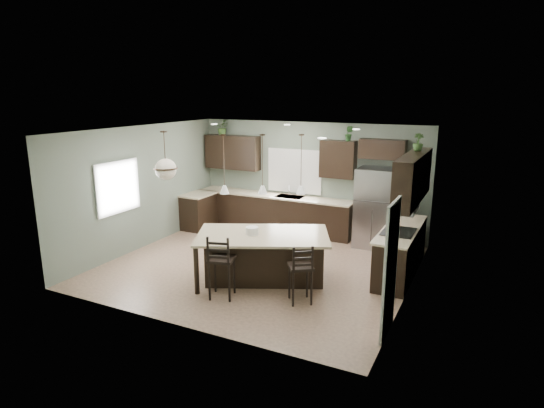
{
  "coord_description": "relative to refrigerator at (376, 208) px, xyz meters",
  "views": [
    {
      "loc": [
        4.15,
        -7.85,
        3.52
      ],
      "look_at": [
        0.1,
        0.4,
        1.25
      ],
      "focal_mm": 30.0,
      "sensor_mm": 36.0,
      "label": 1
    }
  ],
  "objects": [
    {
      "name": "wall_oven_front",
      "position": [
        0.54,
        -1.69,
        -0.48
      ],
      "size": [
        0.01,
        0.72,
        0.6
      ],
      "primitive_type": "cube",
      "color": "gray",
      "rests_on": "right_lower_cabs"
    },
    {
      "name": "room_shell",
      "position": [
        -1.85,
        -2.29,
        0.77
      ],
      "size": [
        6.0,
        6.0,
        6.0
      ],
      "color": "slate",
      "rests_on": "ground"
    },
    {
      "name": "pendant_right",
      "position": [
        -0.81,
        -2.61,
        1.32
      ],
      "size": [
        0.17,
        0.17,
        1.1
      ],
      "primitive_type": null,
      "color": "white",
      "rests_on": "room_shell"
    },
    {
      "name": "bar_stool_left",
      "position": [
        -1.75,
        -3.88,
        -0.34
      ],
      "size": [
        0.54,
        0.54,
        1.17
      ],
      "primitive_type": "cube",
      "rotation": [
        0.0,
        0.0,
        0.29
      ],
      "color": "black",
      "rests_on": "ground"
    },
    {
      "name": "back_upper_right",
      "position": [
        -1.05,
        0.29,
        1.02
      ],
      "size": [
        0.85,
        0.34,
        0.9
      ],
      "primitive_type": "cube",
      "color": "black",
      "rests_on": "room_shell"
    },
    {
      "name": "pendant_left",
      "position": [
        -2.08,
        -3.2,
        1.32
      ],
      "size": [
        0.17,
        0.17,
        1.1
      ],
      "primitive_type": null,
      "color": "white",
      "rests_on": "room_shell"
    },
    {
      "name": "sink_inset",
      "position": [
        -2.25,
        0.14,
        0.01
      ],
      "size": [
        0.7,
        0.45,
        0.01
      ],
      "primitive_type": "cube",
      "color": "gray",
      "rests_on": "back_countertop"
    },
    {
      "name": "faucet",
      "position": [
        -2.25,
        0.11,
        0.16
      ],
      "size": [
        0.02,
        0.02,
        0.28
      ],
      "primitive_type": "cylinder",
      "color": "silver",
      "rests_on": "back_countertop"
    },
    {
      "name": "plant_back_left",
      "position": [
        -4.27,
        0.26,
        1.68
      ],
      "size": [
        0.4,
        0.36,
        0.41
      ],
      "primitive_type": "imported",
      "rotation": [
        0.0,
        0.0,
        0.12
      ],
      "color": "#375B27",
      "rests_on": "back_upper_left"
    },
    {
      "name": "plant_back_right",
      "position": [
        -0.79,
        0.26,
        1.65
      ],
      "size": [
        0.22,
        0.19,
        0.36
      ],
      "primitive_type": "imported",
      "rotation": [
        0.0,
        0.0,
        -0.18
      ],
      "color": "#234920",
      "rests_on": "back_upper_right"
    },
    {
      "name": "pantry_door",
      "position": [
        1.12,
        -3.84,
        0.09
      ],
      "size": [
        0.04,
        0.82,
        2.04
      ],
      "primitive_type": "cube",
      "color": "white",
      "rests_on": "ground"
    },
    {
      "name": "right_countertop",
      "position": [
        0.83,
        -1.41,
        -0.01
      ],
      "size": [
        0.66,
        2.35,
        0.04
      ],
      "primitive_type": "cube",
      "color": "beige",
      "rests_on": "right_lower_cabs"
    },
    {
      "name": "serving_dish",
      "position": [
        -1.62,
        -2.99,
        0.07
      ],
      "size": [
        0.24,
        0.24,
        0.14
      ],
      "primitive_type": "cylinder",
      "color": "white",
      "rests_on": "kitchen_island"
    },
    {
      "name": "back_lower_cabs",
      "position": [
        -2.7,
        0.16,
        -0.48
      ],
      "size": [
        4.2,
        0.6,
        0.9
      ],
      "primitive_type": "cube",
      "color": "black",
      "rests_on": "ground"
    },
    {
      "name": "left_return_countertop",
      "position": [
        -4.53,
        -0.59,
        -0.01
      ],
      "size": [
        0.66,
        0.96,
        0.04
      ],
      "primitive_type": "cube",
      "color": "beige",
      "rests_on": "left_return_cabs"
    },
    {
      "name": "window_back",
      "position": [
        -2.25,
        0.45,
        0.62
      ],
      "size": [
        1.35,
        0.02,
        1.0
      ],
      "primitive_type": "cube",
      "color": "white",
      "rests_on": "room_shell"
    },
    {
      "name": "refrigerator",
      "position": [
        0.0,
        0.0,
        0.0
      ],
      "size": [
        0.9,
        0.74,
        1.85
      ],
      "primitive_type": "cube",
      "color": "#9A9BA3",
      "rests_on": "ground"
    },
    {
      "name": "chandelier",
      "position": [
        -3.44,
        -3.16,
        1.39
      ],
      "size": [
        0.46,
        0.46,
        0.96
      ],
      "primitive_type": null,
      "color": "beige",
      "rests_on": "room_shell"
    },
    {
      "name": "fridge_header",
      "position": [
        -0.0,
        0.29,
        1.32
      ],
      "size": [
        1.05,
        0.34,
        0.45
      ],
      "primitive_type": "cube",
      "color": "black",
      "rests_on": "room_shell"
    },
    {
      "name": "bar_stool_right",
      "position": [
        -0.44,
        -3.46,
        -0.39
      ],
      "size": [
        0.55,
        0.55,
        1.07
      ],
      "primitive_type": "cube",
      "rotation": [
        0.0,
        0.0,
        0.61
      ],
      "color": "black",
      "rests_on": "ground"
    },
    {
      "name": "left_return_cabs",
      "position": [
        -4.55,
        -0.59,
        -0.48
      ],
      "size": [
        0.6,
        0.9,
        0.9
      ],
      "primitive_type": "cube",
      "color": "black",
      "rests_on": "ground"
    },
    {
      "name": "kitchen_island",
      "position": [
        -1.44,
        -2.91,
        -0.46
      ],
      "size": [
        2.81,
        2.29,
        0.92
      ],
      "primitive_type": "cube",
      "rotation": [
        0.0,
        0.0,
        0.43
      ],
      "color": "black",
      "rests_on": "ground"
    },
    {
      "name": "cooktop",
      "position": [
        0.83,
        -1.69,
        0.02
      ],
      "size": [
        0.58,
        0.75,
        0.02
      ],
      "primitive_type": "cube",
      "color": "black",
      "rests_on": "right_countertop"
    },
    {
      "name": "right_lower_cabs",
      "position": [
        0.85,
        -1.41,
        -0.48
      ],
      "size": [
        0.6,
        2.35,
        0.9
      ],
      "primitive_type": "cube",
      "color": "black",
      "rests_on": "ground"
    },
    {
      "name": "back_countertop",
      "position": [
        -2.7,
        0.14,
        -0.01
      ],
      "size": [
        4.2,
        0.66,
        0.04
      ],
      "primitive_type": "cube",
      "color": "beige",
      "rests_on": "back_lower_cabs"
    },
    {
      "name": "ground",
      "position": [
        -1.85,
        -2.29,
        -0.93
      ],
      "size": [
        6.0,
        6.0,
        0.0
      ],
      "primitive_type": "plane",
      "color": "#9E8466",
      "rests_on": "ground"
    },
    {
      "name": "window_left",
      "position": [
        -4.84,
        -3.09,
        0.62
      ],
      "size": [
        0.02,
        1.1,
        1.0
      ],
      "primitive_type": "cube",
      "color": "white",
      "rests_on": "room_shell"
    },
    {
      "name": "pendant_center",
      "position": [
        -1.44,
        -2.91,
        1.32
      ],
      "size": [
        0.17,
        0.17,
        1.1
      ],
      "primitive_type": null,
      "color": "silver",
      "rests_on": "room_shell"
    },
    {
      "name": "plant_right_wall",
      "position": [
        0.95,
        -0.92,
        1.65
      ],
      "size": [
        0.25,
        0.25,
        0.34
      ],
      "primitive_type": "imported",
      "rotation": [
        0.0,
        0.0,
        0.4
      ],
      "color": "#355927",
      "rests_on": "right_upper_cabs"
    },
    {
      "name": "back_upper_left",
      "position": [
        -4.0,
        0.29,
        1.02
      ],
      "size": [
        1.55,
        0.34,
        0.9
      ],
      "primitive_type": "cube",
      "color": "black",
      "rests_on": "room_shell"
    },
    {
      "name": "right_upper_cabs",
      "position": [
        0.98,
        -1.41,
        1.02
      ],
      "size": [
        0.34,
        2.35,
        0.9
      ],
      "primitive_type": "cube",
      "color": "black",
      "rests_on": "room_shell"
    },
    {
      "name": "microwave",
      "position": [
        0.93,
        -1.69,
        0.62
      ],
      "size": [
        0.4,
        0.75,
        0.4
      ],
      "primitive_type": "cube",
      "color": "gray",
      "rests_on": "right_upper_cabs"
    }
  ]
}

